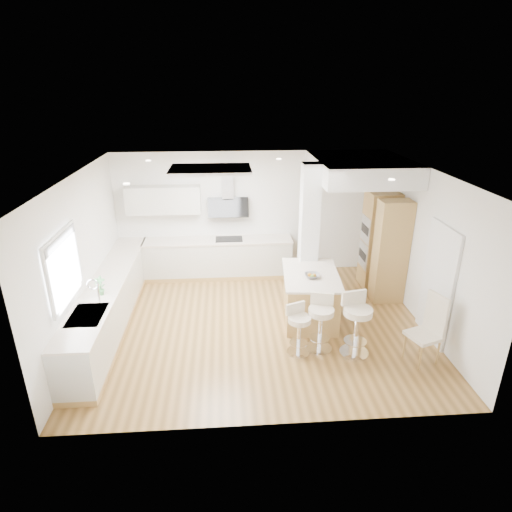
{
  "coord_description": "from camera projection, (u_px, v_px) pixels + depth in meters",
  "views": [
    {
      "loc": [
        -0.55,
        -6.84,
        4.18
      ],
      "look_at": [
        -0.02,
        0.4,
        1.21
      ],
      "focal_mm": 30.0,
      "sensor_mm": 36.0,
      "label": 1
    }
  ],
  "objects": [
    {
      "name": "wall_left",
      "position": [
        82.0,
        260.0,
        7.2
      ],
      "size": [
        0.04,
        5.0,
        2.8
      ],
      "primitive_type": "cube",
      "color": "white",
      "rests_on": "ground"
    },
    {
      "name": "counter_back",
      "position": [
        211.0,
        248.0,
        9.66
      ],
      "size": [
        3.62,
        0.63,
        2.5
      ],
      "color": "tan",
      "rests_on": "ground"
    },
    {
      "name": "dining_chair",
      "position": [
        430.0,
        326.0,
        6.72
      ],
      "size": [
        0.57,
        0.57,
        1.15
      ],
      "rotation": [
        0.0,
        0.0,
        0.34
      ],
      "color": "beige",
      "rests_on": "ground"
    },
    {
      "name": "doorway_right",
      "position": [
        437.0,
        285.0,
        7.2
      ],
      "size": [
        0.05,
        1.0,
        2.1
      ],
      "color": "#473E38",
      "rests_on": "ground"
    },
    {
      "name": "peninsula",
      "position": [
        310.0,
        296.0,
        8.0
      ],
      "size": [
        1.13,
        1.59,
        0.99
      ],
      "rotation": [
        0.0,
        0.0,
        -0.09
      ],
      "color": "tan",
      "rests_on": "ground"
    },
    {
      "name": "window_left",
      "position": [
        63.0,
        265.0,
        6.26
      ],
      "size": [
        0.06,
        1.28,
        1.07
      ],
      "color": "white",
      "rests_on": "ground"
    },
    {
      "name": "wall_back",
      "position": [
        250.0,
        214.0,
        9.71
      ],
      "size": [
        6.0,
        0.04,
        2.8
      ],
      "primitive_type": "cube",
      "color": "white",
      "rests_on": "ground"
    },
    {
      "name": "wall_right",
      "position": [
        427.0,
        250.0,
        7.6
      ],
      "size": [
        0.04,
        5.0,
        2.8
      ],
      "primitive_type": "cube",
      "color": "white",
      "rests_on": "ground"
    },
    {
      "name": "oven_column",
      "position": [
        383.0,
        245.0,
        8.85
      ],
      "size": [
        0.63,
        1.21,
        2.1
      ],
      "color": "tan",
      "rests_on": "ground"
    },
    {
      "name": "bar_stool_a",
      "position": [
        299.0,
        327.0,
        6.93
      ],
      "size": [
        0.51,
        0.51,
        0.87
      ],
      "rotation": [
        0.0,
        0.0,
        0.37
      ],
      "color": "white",
      "rests_on": "ground"
    },
    {
      "name": "skylight",
      "position": [
        211.0,
        170.0,
        7.38
      ],
      "size": [
        4.1,
        2.1,
        0.06
      ],
      "color": "white",
      "rests_on": "ground"
    },
    {
      "name": "ground",
      "position": [
        259.0,
        324.0,
        7.93
      ],
      "size": [
        6.0,
        6.0,
        0.0
      ],
      "primitive_type": "plane",
      "color": "olive",
      "rests_on": "ground"
    },
    {
      "name": "counter_left",
      "position": [
        110.0,
        302.0,
        7.79
      ],
      "size": [
        0.63,
        4.5,
        1.35
      ],
      "color": "tan",
      "rests_on": "ground"
    },
    {
      "name": "soffit",
      "position": [
        360.0,
        168.0,
        8.38
      ],
      "size": [
        1.78,
        2.2,
        0.4
      ],
      "color": "white",
      "rests_on": "ground"
    },
    {
      "name": "bar_stool_c",
      "position": [
        356.0,
        321.0,
        6.88
      ],
      "size": [
        0.57,
        0.57,
        1.07
      ],
      "rotation": [
        0.0,
        0.0,
        0.2
      ],
      "color": "white",
      "rests_on": "ground"
    },
    {
      "name": "bar_stool_b",
      "position": [
        321.0,
        320.0,
        7.02
      ],
      "size": [
        0.53,
        0.53,
        0.98
      ],
      "rotation": [
        0.0,
        0.0,
        -0.25
      ],
      "color": "white",
      "rests_on": "ground"
    },
    {
      "name": "pillar",
      "position": [
        309.0,
        235.0,
        8.35
      ],
      "size": [
        0.35,
        0.35,
        2.8
      ],
      "color": "white",
      "rests_on": "ground"
    },
    {
      "name": "ceiling",
      "position": [
        259.0,
        324.0,
        7.93
      ],
      "size": [
        6.0,
        5.0,
        0.02
      ],
      "primitive_type": "cube",
      "color": "white",
      "rests_on": "ground"
    }
  ]
}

